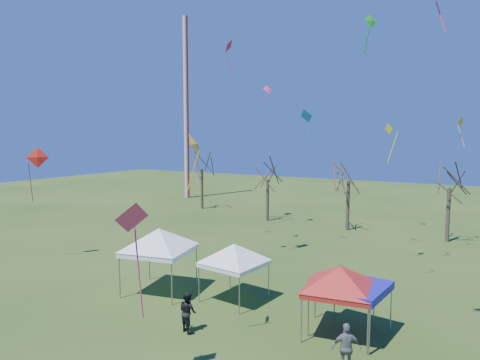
% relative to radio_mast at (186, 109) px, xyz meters
% --- Properties ---
extents(ground, '(140.00, 140.00, 0.00)m').
position_rel_radio_mast_xyz_m(ground, '(28.00, -34.00, -12.50)').
color(ground, '#294215').
rests_on(ground, ground).
extents(radio_mast, '(0.70, 0.70, 25.00)m').
position_rel_radio_mast_xyz_m(radio_mast, '(0.00, 0.00, 0.00)').
color(radio_mast, silver).
rests_on(radio_mast, ground).
extents(tree_0, '(3.83, 3.83, 8.44)m').
position_rel_radio_mast_xyz_m(tree_0, '(7.15, -6.62, -6.01)').
color(tree_0, '#3D2D21').
rests_on(tree_0, ground).
extents(tree_1, '(3.42, 3.42, 7.54)m').
position_rel_radio_mast_xyz_m(tree_1, '(17.23, -9.35, -6.71)').
color(tree_1, '#3D2D21').
rests_on(tree_1, ground).
extents(tree_2, '(3.71, 3.71, 8.18)m').
position_rel_radio_mast_xyz_m(tree_2, '(25.63, -9.62, -6.21)').
color(tree_2, '#3D2D21').
rests_on(tree_2, ground).
extents(tree_3, '(3.59, 3.59, 7.91)m').
position_rel_radio_mast_xyz_m(tree_3, '(34.03, -9.96, -6.42)').
color(tree_3, '#3D2D21').
rests_on(tree_3, ground).
extents(tent_white_west, '(4.62, 4.62, 4.16)m').
position_rel_radio_mast_xyz_m(tent_white_west, '(20.88, -30.54, -9.14)').
color(tent_white_west, gray).
rests_on(tent_white_west, ground).
extents(tent_white_mid, '(3.98, 3.98, 3.53)m').
position_rel_radio_mast_xyz_m(tent_white_mid, '(25.16, -29.58, -9.65)').
color(tent_white_mid, gray).
rests_on(tent_white_mid, ground).
extents(tent_red, '(4.05, 4.05, 3.60)m').
position_rel_radio_mast_xyz_m(tent_red, '(31.18, -30.76, -9.60)').
color(tent_red, gray).
rests_on(tent_red, ground).
extents(tent_blue, '(3.22, 3.22, 2.28)m').
position_rel_radio_mast_xyz_m(tent_blue, '(31.57, -30.40, -10.41)').
color(tent_blue, gray).
rests_on(tent_blue, ground).
extents(person_grey, '(1.17, 0.90, 1.85)m').
position_rel_radio_mast_xyz_m(person_grey, '(32.30, -33.53, -11.57)').
color(person_grey, slate).
rests_on(person_grey, ground).
extents(person_dark, '(1.07, 0.96, 1.81)m').
position_rel_radio_mast_xyz_m(person_dark, '(25.22, -33.76, -11.59)').
color(person_dark, black).
rests_on(person_dark, ground).
extents(kite_22, '(1.06, 1.00, 2.97)m').
position_rel_radio_mast_xyz_m(kite_22, '(30.04, -14.67, -3.36)').
color(kite_22, yellow).
rests_on(kite_22, ground).
extents(kite_14, '(1.38, 1.39, 3.89)m').
position_rel_radio_mast_xyz_m(kite_14, '(9.64, -29.92, -5.30)').
color(kite_14, red).
rests_on(kite_14, ground).
extents(kite_5, '(1.06, 1.42, 4.09)m').
position_rel_radio_mast_xyz_m(kite_5, '(26.17, -38.07, -6.56)').
color(kite_5, '#D83066').
rests_on(kite_5, ground).
extents(kite_24, '(0.82, 0.90, 2.34)m').
position_rel_radio_mast_xyz_m(kite_24, '(30.15, -22.14, 2.91)').
color(kite_24, '#18A01B').
rests_on(kite_24, ground).
extents(kite_19, '(0.66, 0.90, 2.35)m').
position_rel_radio_mast_xyz_m(kite_19, '(34.63, -11.21, -2.76)').
color(kite_19, yellow).
rests_on(kite_19, ground).
extents(kite_13, '(1.09, 1.20, 2.51)m').
position_rel_radio_mast_xyz_m(kite_13, '(18.86, -12.78, 0.41)').
color(kite_13, '#EC3469').
rests_on(kite_13, ground).
extents(kite_11, '(1.34, 1.08, 2.55)m').
position_rel_radio_mast_xyz_m(kite_11, '(24.39, -17.27, -2.27)').
color(kite_11, blue).
rests_on(kite_11, ground).
extents(kite_2, '(1.14, 1.56, 3.46)m').
position_rel_radio_mast_xyz_m(kite_2, '(14.68, -12.80, 4.75)').
color(kite_2, red).
rests_on(kite_2, ground).
extents(kite_1, '(0.80, 1.11, 2.27)m').
position_rel_radio_mast_xyz_m(kite_1, '(26.43, -34.76, -4.15)').
color(kite_1, '#F0A519').
rests_on(kite_1, ground).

